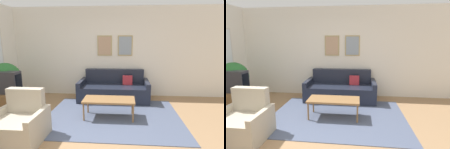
% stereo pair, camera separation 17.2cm
% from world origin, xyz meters
% --- Properties ---
extents(ground_plane, '(16.00, 16.00, 0.00)m').
position_xyz_m(ground_plane, '(0.00, 0.00, 0.00)').
color(ground_plane, '#997551').
extents(area_rug, '(3.01, 2.19, 0.01)m').
position_xyz_m(area_rug, '(0.54, 1.14, 0.01)').
color(area_rug, '#4C5670').
rests_on(area_rug, ground_plane).
extents(wall_back, '(8.00, 0.09, 2.70)m').
position_xyz_m(wall_back, '(0.01, 2.79, 1.35)').
color(wall_back, white).
rests_on(wall_back, ground_plane).
extents(couch, '(1.99, 0.90, 0.85)m').
position_xyz_m(couch, '(0.49, 2.32, 0.29)').
color(couch, '#1E2333').
rests_on(couch, ground_plane).
extents(coffee_table, '(1.13, 0.51, 0.44)m').
position_xyz_m(coffee_table, '(0.46, 1.07, 0.40)').
color(coffee_table, olive).
rests_on(coffee_table, ground_plane).
extents(tv_stand, '(0.79, 0.46, 0.50)m').
position_xyz_m(tv_stand, '(-1.91, 1.11, 0.25)').
color(tv_stand, brown).
rests_on(tv_stand, ground_plane).
extents(tv, '(0.60, 0.28, 0.50)m').
position_xyz_m(tv, '(-1.91, 1.11, 0.76)').
color(tv, '#2D2D33').
rests_on(tv, tv_stand).
extents(armchair, '(0.83, 0.76, 0.86)m').
position_xyz_m(armchair, '(-0.99, 0.06, 0.28)').
color(armchair, '#B2A893').
rests_on(armchair, ground_plane).
extents(potted_plant_tall, '(0.73, 0.73, 1.17)m').
position_xyz_m(potted_plant_tall, '(-2.14, 1.40, 0.77)').
color(potted_plant_tall, slate).
rests_on(potted_plant_tall, ground_plane).
extents(potted_plant_by_window, '(0.46, 0.46, 0.76)m').
position_xyz_m(potted_plant_by_window, '(-2.31, 1.85, 0.50)').
color(potted_plant_by_window, slate).
rests_on(potted_plant_by_window, ground_plane).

